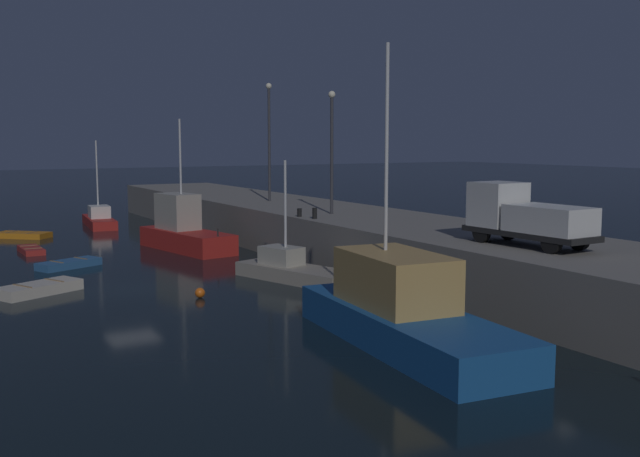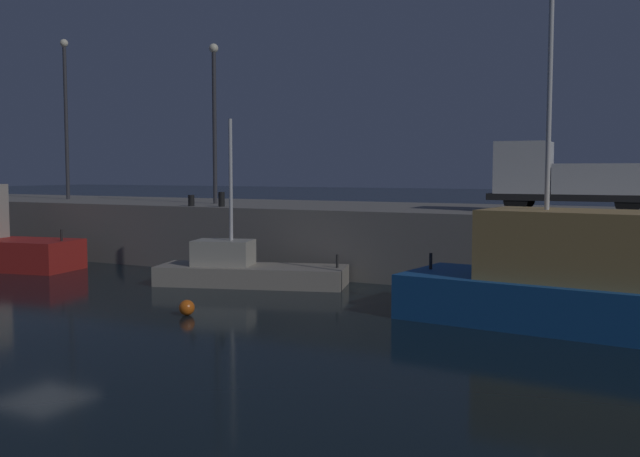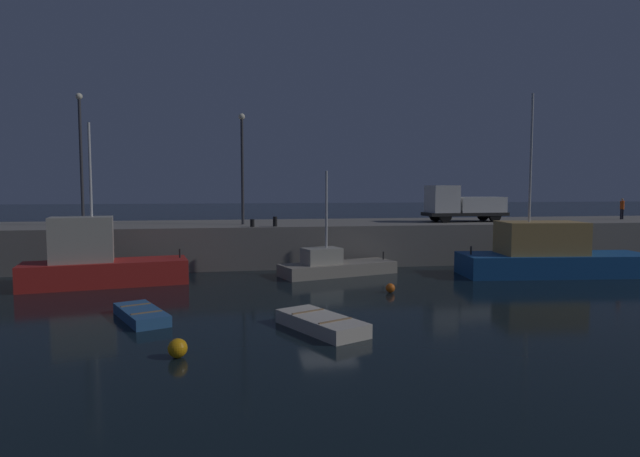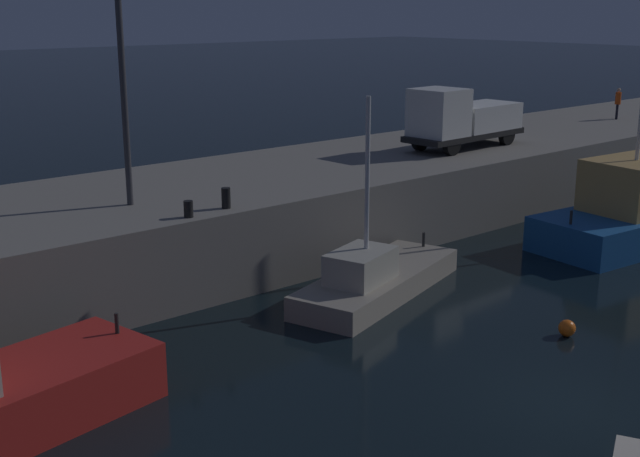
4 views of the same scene
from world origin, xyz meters
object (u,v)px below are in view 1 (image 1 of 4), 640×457
dinghy_orange_near (39,289)px  fishing_boat_orange (184,231)px  fishing_trawler_red (293,270)px  rowboat_blue_far (23,235)px  mooring_buoy_near (200,293)px  bollard_central (299,213)px  fishing_boat_white (403,311)px  lamp_post_east (332,142)px  fishing_boat_blue (99,219)px  lamp_post_west (269,133)px  utility_truck (524,216)px  rowboat_white_mid (31,250)px  bollard_west (315,213)px  dinghy_red_small (69,264)px

dinghy_orange_near → fishing_boat_orange: bearing=133.5°
fishing_trawler_red → rowboat_blue_far: fishing_trawler_red is taller
mooring_buoy_near → bollard_central: (-6.55, 8.82, 2.79)m
fishing_boat_white → lamp_post_east: (-18.20, 7.81, 6.01)m
fishing_trawler_red → fishing_boat_orange: 13.38m
fishing_boat_blue → lamp_post_west: size_ratio=0.87×
lamp_post_west → utility_truck: 27.00m
fishing_boat_orange → utility_truck: fishing_boat_orange is taller
dinghy_orange_near → bollard_central: 15.60m
rowboat_blue_far → lamp_post_east: bearing=37.9°
fishing_trawler_red → fishing_boat_blue: (-29.72, -3.10, 0.07)m
dinghy_orange_near → fishing_boat_blue: bearing=161.1°
fishing_trawler_red → lamp_post_east: bearing=134.1°
rowboat_blue_far → bollard_central: bearing=32.3°
lamp_post_east → utility_truck: (16.10, 0.18, -3.15)m
fishing_boat_white → mooring_buoy_near: size_ratio=24.47×
fishing_boat_orange → mooring_buoy_near: fishing_boat_orange is taller
rowboat_white_mid → mooring_buoy_near: size_ratio=7.11×
bollard_central → lamp_post_west: bearing=162.8°
fishing_boat_orange → bollard_west: 11.07m
fishing_trawler_red → fishing_boat_white: bearing=-10.0°
dinghy_orange_near → bollard_west: bollard_west is taller
rowboat_white_mid → fishing_boat_orange: bearing=68.6°
fishing_trawler_red → mooring_buoy_near: fishing_trawler_red is taller
fishing_boat_blue → lamp_post_west: 18.19m
dinghy_orange_near → dinghy_red_small: bearing=158.3°
dinghy_red_small → fishing_boat_blue: bearing=162.1°
fishing_trawler_red → lamp_post_west: 18.71m
fishing_boat_blue → rowboat_white_mid: fishing_boat_blue is taller
dinghy_red_small → bollard_west: (6.46, 12.71, 2.88)m
dinghy_red_small → lamp_post_west: 18.73m
rowboat_blue_far → bollard_west: size_ratio=6.41×
fishing_boat_white → rowboat_blue_far: fishing_boat_white is taller
fishing_boat_orange → rowboat_white_mid: (-3.62, -9.21, -1.10)m
dinghy_red_small → rowboat_blue_far: 15.37m
rowboat_white_mid → lamp_post_east: lamp_post_east is taller
rowboat_white_mid → lamp_post_west: 18.63m
fishing_trawler_red → utility_truck: bearing=28.1°
dinghy_red_small → fishing_boat_white: bearing=17.8°
lamp_post_east → utility_truck: 16.40m
fishing_trawler_red → bollard_west: size_ratio=11.65×
rowboat_blue_far → lamp_post_east: size_ratio=0.55×
fishing_boat_orange → rowboat_blue_far: size_ratio=2.13×
rowboat_blue_far → fishing_trawler_red: bearing=21.5°
dinghy_orange_near → dinghy_red_small: 7.40m
fishing_boat_blue → fishing_boat_white: 42.56m
rowboat_blue_far → bollard_central: bollard_central is taller
fishing_boat_blue → mooring_buoy_near: 31.56m
fishing_trawler_red → dinghy_orange_near: fishing_trawler_red is taller
bollard_west → dinghy_red_small: bearing=-117.0°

